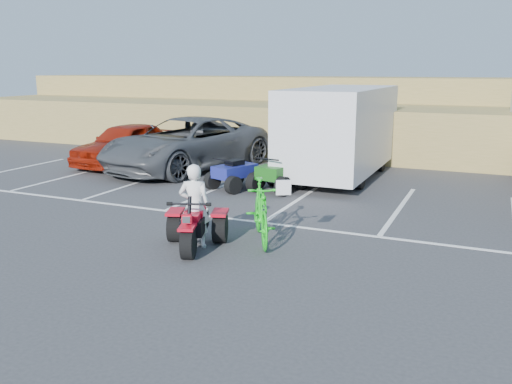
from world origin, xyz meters
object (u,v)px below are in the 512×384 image
at_px(green_dirt_bike, 261,211).
at_px(red_car, 126,144).
at_px(quad_atv_green, 278,190).
at_px(grey_pickup, 186,144).
at_px(quad_atv_blue, 235,189).
at_px(rider, 194,206).
at_px(cargo_trailer, 340,129).
at_px(red_trike_atv, 194,249).

distance_m(green_dirt_bike, red_car, 10.42).
bearing_deg(red_car, quad_atv_green, -11.25).
distance_m(grey_pickup, quad_atv_blue, 3.83).
height_order(red_car, quad_atv_green, red_car).
bearing_deg(rider, cargo_trailer, -114.93).
xyz_separation_m(red_trike_atv, red_car, (-7.20, 7.41, 0.78)).
height_order(rider, quad_atv_blue, rider).
relative_size(red_trike_atv, red_car, 0.36).
bearing_deg(red_car, rider, -41.83).
distance_m(red_trike_atv, rider, 0.86).
xyz_separation_m(green_dirt_bike, grey_pickup, (-5.67, 6.49, 0.27)).
bearing_deg(quad_atv_green, rider, -75.84).
xyz_separation_m(grey_pickup, quad_atv_green, (4.24, -1.89, -0.91)).
bearing_deg(red_car, red_trike_atv, -42.18).
bearing_deg(cargo_trailer, quad_atv_green, -111.61).
distance_m(rider, grey_pickup, 8.68).
xyz_separation_m(red_car, quad_atv_green, (6.79, -1.81, -0.78)).
bearing_deg(quad_atv_blue, red_car, 179.08).
distance_m(green_dirt_bike, quad_atv_blue, 5.09).
distance_m(red_trike_atv, green_dirt_bike, 1.57).
bearing_deg(green_dirt_bike, quad_atv_green, 78.12).
bearing_deg(quad_atv_green, red_trike_atv, -75.41).
bearing_deg(quad_atv_blue, quad_atv_green, 34.88).
bearing_deg(red_car, quad_atv_blue, -17.45).
bearing_deg(quad_atv_blue, cargo_trailer, 72.73).
height_order(red_trike_atv, quad_atv_blue, red_trike_atv).
bearing_deg(green_dirt_bike, grey_pickup, 101.97).
distance_m(red_car, quad_atv_green, 7.07).
relative_size(rider, quad_atv_blue, 1.13).
relative_size(green_dirt_bike, quad_atv_blue, 1.43).
relative_size(rider, cargo_trailer, 0.27).
relative_size(red_trike_atv, green_dirt_bike, 0.77).
xyz_separation_m(red_trike_atv, green_dirt_bike, (1.02, 1.01, 0.64)).
xyz_separation_m(green_dirt_bike, quad_atv_blue, (-2.69, 4.27, -0.64)).
height_order(cargo_trailer, quad_atv_blue, cargo_trailer).
bearing_deg(green_dirt_bike, quad_atv_blue, 92.99).
bearing_deg(rider, red_trike_atv, 90.00).
distance_m(rider, quad_atv_green, 5.54).
relative_size(green_dirt_bike, red_car, 0.47).
xyz_separation_m(red_car, cargo_trailer, (7.88, 0.93, 0.79)).
height_order(green_dirt_bike, quad_atv_blue, green_dirt_bike).
bearing_deg(cargo_trailer, red_trike_atv, -94.48).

